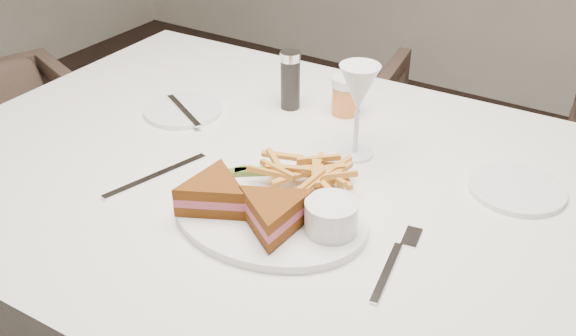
# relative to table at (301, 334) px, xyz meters

# --- Properties ---
(table) EXTENTS (1.42, 0.97, 0.75)m
(table) POSITION_rel_table_xyz_m (0.00, 0.00, 0.00)
(table) COLOR silver
(table) RESTS_ON ground
(chair_far) EXTENTS (0.70, 0.67, 0.64)m
(chair_far) POSITION_rel_table_xyz_m (0.04, 0.90, -0.06)
(chair_far) COLOR #4D3A2F
(chair_far) RESTS_ON ground
(table_setting) EXTENTS (0.82, 0.60, 0.18)m
(table_setting) POSITION_rel_table_xyz_m (0.00, -0.03, 0.41)
(table_setting) COLOR white
(table_setting) RESTS_ON table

